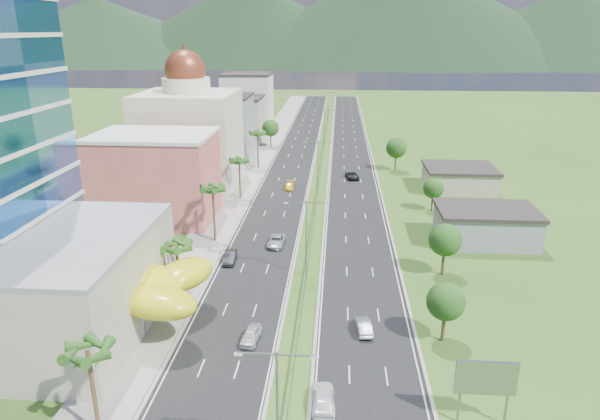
# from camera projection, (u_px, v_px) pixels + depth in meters

# --- Properties ---
(ground) EXTENTS (500.00, 500.00, 0.00)m
(ground) POSITION_uv_depth(u_px,v_px,m) (301.00, 312.00, 64.87)
(ground) COLOR #2D5119
(ground) RESTS_ON ground
(road_left) EXTENTS (11.00, 260.00, 0.04)m
(road_left) POSITION_uv_depth(u_px,v_px,m) (297.00, 151.00, 150.37)
(road_left) COLOR black
(road_left) RESTS_ON ground
(road_right) EXTENTS (11.00, 260.00, 0.04)m
(road_right) POSITION_uv_depth(u_px,v_px,m) (350.00, 152.00, 149.35)
(road_right) COLOR black
(road_right) RESTS_ON ground
(sidewalk_left) EXTENTS (7.00, 260.00, 0.12)m
(sidewalk_left) POSITION_uv_depth(u_px,v_px,m) (263.00, 150.00, 151.00)
(sidewalk_left) COLOR gray
(sidewalk_left) RESTS_ON ground
(median_guardrail) EXTENTS (0.10, 216.06, 0.76)m
(median_guardrail) POSITION_uv_depth(u_px,v_px,m) (321.00, 165.00, 132.66)
(median_guardrail) COLOR gray
(median_guardrail) RESTS_ON ground
(streetlight_median_a) EXTENTS (6.04, 0.25, 11.00)m
(streetlight_median_a) POSITION_uv_depth(u_px,v_px,m) (277.00, 402.00, 39.09)
(streetlight_median_a) COLOR gray
(streetlight_median_a) RESTS_ON ground
(streetlight_median_b) EXTENTS (6.04, 0.25, 11.00)m
(streetlight_median_b) POSITION_uv_depth(u_px,v_px,m) (306.00, 231.00, 72.14)
(streetlight_median_b) COLOR gray
(streetlight_median_b) RESTS_ON ground
(streetlight_median_c) EXTENTS (6.04, 0.25, 11.00)m
(streetlight_median_c) POSITION_uv_depth(u_px,v_px,m) (318.00, 162.00, 109.92)
(streetlight_median_c) COLOR gray
(streetlight_median_c) RESTS_ON ground
(streetlight_median_d) EXTENTS (6.04, 0.25, 11.00)m
(streetlight_median_d) POSITION_uv_depth(u_px,v_px,m) (324.00, 125.00, 152.42)
(streetlight_median_d) COLOR gray
(streetlight_median_d) RESTS_ON ground
(streetlight_median_e) EXTENTS (6.04, 0.25, 11.00)m
(streetlight_median_e) POSITION_uv_depth(u_px,v_px,m) (328.00, 104.00, 194.92)
(streetlight_median_e) COLOR gray
(streetlight_median_e) RESTS_ON ground
(mall_podium) EXTENTS (30.00, 24.00, 11.00)m
(mall_podium) POSITION_uv_depth(u_px,v_px,m) (12.00, 285.00, 59.61)
(mall_podium) COLOR #9D9581
(mall_podium) RESTS_ON ground
(lime_canopy) EXTENTS (18.00, 15.00, 7.40)m
(lime_canopy) POSITION_uv_depth(u_px,v_px,m) (124.00, 285.00, 60.84)
(lime_canopy) COLOR #C8C513
(lime_canopy) RESTS_ON ground
(pink_shophouse) EXTENTS (20.00, 15.00, 15.00)m
(pink_shophouse) POSITION_uv_depth(u_px,v_px,m) (156.00, 179.00, 94.58)
(pink_shophouse) COLOR #B9504C
(pink_shophouse) RESTS_ON ground
(domed_building) EXTENTS (20.00, 20.00, 28.70)m
(domed_building) POSITION_uv_depth(u_px,v_px,m) (189.00, 133.00, 115.07)
(domed_building) COLOR beige
(domed_building) RESTS_ON ground
(midrise_grey) EXTENTS (16.00, 15.00, 16.00)m
(midrise_grey) POSITION_uv_depth(u_px,v_px,m) (220.00, 128.00, 139.69)
(midrise_grey) COLOR gray
(midrise_grey) RESTS_ON ground
(midrise_beige) EXTENTS (16.00, 15.00, 13.00)m
(midrise_beige) POSITION_uv_depth(u_px,v_px,m) (235.00, 120.00, 160.95)
(midrise_beige) COLOR #9D9581
(midrise_beige) RESTS_ON ground
(midrise_white) EXTENTS (16.00, 15.00, 18.00)m
(midrise_white) POSITION_uv_depth(u_px,v_px,m) (248.00, 102.00, 181.87)
(midrise_white) COLOR silver
(midrise_white) RESTS_ON ground
(billboard) EXTENTS (5.20, 0.35, 6.20)m
(billboard) POSITION_uv_depth(u_px,v_px,m) (486.00, 380.00, 45.29)
(billboard) COLOR gray
(billboard) RESTS_ON ground
(shed_near) EXTENTS (15.00, 10.00, 5.00)m
(shed_near) POSITION_uv_depth(u_px,v_px,m) (486.00, 227.00, 85.77)
(shed_near) COLOR gray
(shed_near) RESTS_ON ground
(shed_far) EXTENTS (14.00, 12.00, 4.40)m
(shed_far) POSITION_uv_depth(u_px,v_px,m) (459.00, 179.00, 114.06)
(shed_far) COLOR #9D9581
(shed_far) RESTS_ON ground
(palm_tree_a) EXTENTS (3.60, 3.60, 9.10)m
(palm_tree_a) POSITION_uv_depth(u_px,v_px,m) (88.00, 355.00, 42.56)
(palm_tree_a) COLOR #47301C
(palm_tree_a) RESTS_ON ground
(palm_tree_b) EXTENTS (3.60, 3.60, 8.10)m
(palm_tree_b) POSITION_uv_depth(u_px,v_px,m) (176.00, 249.00, 65.54)
(palm_tree_b) COLOR #47301C
(palm_tree_b) RESTS_ON ground
(palm_tree_c) EXTENTS (3.60, 3.60, 9.60)m
(palm_tree_c) POSITION_uv_depth(u_px,v_px,m) (213.00, 191.00, 83.97)
(palm_tree_c) COLOR #47301C
(palm_tree_c) RESTS_ON ground
(palm_tree_d) EXTENTS (3.60, 3.60, 8.60)m
(palm_tree_d) POSITION_uv_depth(u_px,v_px,m) (239.00, 162.00, 106.00)
(palm_tree_d) COLOR #47301C
(palm_tree_d) RESTS_ON ground
(palm_tree_e) EXTENTS (3.60, 3.60, 9.40)m
(palm_tree_e) POSITION_uv_depth(u_px,v_px,m) (258.00, 135.00, 129.36)
(palm_tree_e) COLOR #47301C
(palm_tree_e) RESTS_ON ground
(leafy_tree_lfar) EXTENTS (4.90, 4.90, 8.05)m
(leafy_tree_lfar) POSITION_uv_depth(u_px,v_px,m) (271.00, 128.00, 153.85)
(leafy_tree_lfar) COLOR #47301C
(leafy_tree_lfar) RESTS_ON ground
(leafy_tree_ra) EXTENTS (4.20, 4.20, 6.90)m
(leafy_tree_ra) POSITION_uv_depth(u_px,v_px,m) (446.00, 302.00, 57.52)
(leafy_tree_ra) COLOR #47301C
(leafy_tree_ra) RESTS_ON ground
(leafy_tree_rb) EXTENTS (4.55, 4.55, 7.47)m
(leafy_tree_rb) POSITION_uv_depth(u_px,v_px,m) (445.00, 240.00, 73.24)
(leafy_tree_rb) COLOR #47301C
(leafy_tree_rb) RESTS_ON ground
(leafy_tree_rc) EXTENTS (3.85, 3.85, 6.33)m
(leafy_tree_rc) POSITION_uv_depth(u_px,v_px,m) (433.00, 189.00, 99.74)
(leafy_tree_rc) COLOR #47301C
(leafy_tree_rc) RESTS_ON ground
(leafy_tree_rd) EXTENTS (4.90, 4.90, 8.05)m
(leafy_tree_rd) POSITION_uv_depth(u_px,v_px,m) (396.00, 148.00, 127.96)
(leafy_tree_rd) COLOR #47301C
(leafy_tree_rd) RESTS_ON ground
(mountain_ridge) EXTENTS (860.00, 140.00, 90.00)m
(mountain_ridge) POSITION_uv_depth(u_px,v_px,m) (401.00, 67.00, 485.79)
(mountain_ridge) COLOR black
(mountain_ridge) RESTS_ON ground
(car_white_near_left) EXTENTS (2.14, 4.39, 1.44)m
(car_white_near_left) POSITION_uv_depth(u_px,v_px,m) (251.00, 335.00, 58.60)
(car_white_near_left) COLOR silver
(car_white_near_left) RESTS_ON road_left
(car_dark_left) EXTENTS (1.91, 4.80, 1.55)m
(car_dark_left) POSITION_uv_depth(u_px,v_px,m) (230.00, 257.00, 78.64)
(car_dark_left) COLOR black
(car_dark_left) RESTS_ON road_left
(car_silver_mid_left) EXTENTS (2.75, 5.47, 1.49)m
(car_silver_mid_left) POSITION_uv_depth(u_px,v_px,m) (276.00, 241.00, 84.60)
(car_silver_mid_left) COLOR #A4A7AC
(car_silver_mid_left) RESTS_ON road_left
(car_yellow_far_left) EXTENTS (2.02, 4.75, 1.37)m
(car_yellow_far_left) POSITION_uv_depth(u_px,v_px,m) (290.00, 186.00, 114.61)
(car_yellow_far_left) COLOR yellow
(car_yellow_far_left) RESTS_ON road_left
(car_white_near_right) EXTENTS (2.42, 5.33, 1.77)m
(car_white_near_right) POSITION_uv_depth(u_px,v_px,m) (323.00, 399.00, 48.30)
(car_white_near_right) COLOR white
(car_white_near_right) RESTS_ON road_right
(car_silver_right) EXTENTS (2.00, 4.47, 1.42)m
(car_silver_right) POSITION_uv_depth(u_px,v_px,m) (363.00, 326.00, 60.43)
(car_silver_right) COLOR #A1A3A9
(car_silver_right) RESTS_ON road_right
(car_dark_far_right) EXTENTS (3.30, 5.87, 1.55)m
(car_dark_far_right) POSITION_uv_depth(u_px,v_px,m) (352.00, 175.00, 122.61)
(car_dark_far_right) COLOR black
(car_dark_far_right) RESTS_ON road_right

